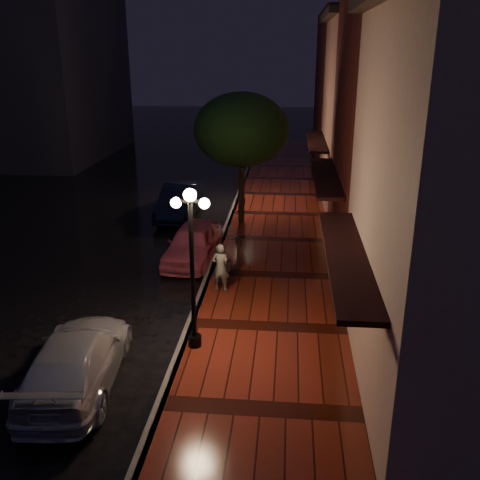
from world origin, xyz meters
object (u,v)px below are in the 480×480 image
at_px(street_tree, 242,132).
at_px(navy_car, 180,201).
at_px(pink_car, 193,243).
at_px(woman_with_umbrella, 220,247).
at_px(streetlamp_near, 192,260).
at_px(streetlamp_far, 242,156).
at_px(parking_meter, 237,251).
at_px(silver_car, 76,360).

height_order(street_tree, navy_car, street_tree).
bearing_deg(street_tree, navy_car, 160.71).
xyz_separation_m(pink_car, woman_with_umbrella, (1.43, -2.87, 0.94)).
xyz_separation_m(navy_car, woman_with_umbrella, (3.06, -8.53, 0.88)).
xyz_separation_m(streetlamp_near, streetlamp_far, (0.00, 14.00, 0.00)).
distance_m(streetlamp_near, street_tree, 11.12).
bearing_deg(streetlamp_near, navy_car, 103.10).
height_order(navy_car, parking_meter, navy_car).
height_order(streetlamp_near, street_tree, street_tree).
bearing_deg(parking_meter, streetlamp_far, 95.31).
xyz_separation_m(pink_car, parking_meter, (1.82, -1.31, 0.22)).
bearing_deg(woman_with_umbrella, navy_car, -63.69).
distance_m(pink_car, navy_car, 5.89).
relative_size(streetlamp_near, street_tree, 0.74).
bearing_deg(parking_meter, silver_car, -113.46).
bearing_deg(silver_car, streetlamp_far, -104.90).
bearing_deg(street_tree, streetlamp_near, -91.35).
height_order(streetlamp_near, streetlamp_far, same).
bearing_deg(streetlamp_far, street_tree, -85.09).
height_order(streetlamp_near, woman_with_umbrella, streetlamp_near).
xyz_separation_m(streetlamp_near, street_tree, (0.26, 10.99, 1.64)).
xyz_separation_m(streetlamp_near, silver_car, (-2.51, -1.80, -1.91)).
bearing_deg(navy_car, pink_car, -73.66).
distance_m(woman_with_umbrella, parking_meter, 1.76).
height_order(pink_car, silver_car, pink_car).
bearing_deg(navy_car, silver_car, -88.53).
relative_size(silver_car, parking_meter, 3.68).
bearing_deg(street_tree, streetlamp_far, 94.91).
height_order(streetlamp_far, silver_car, streetlamp_far).
distance_m(navy_car, silver_car, 13.87).
relative_size(street_tree, pink_car, 1.39).
distance_m(street_tree, navy_car, 4.76).
relative_size(silver_car, woman_with_umbrella, 2.10).
xyz_separation_m(streetlamp_near, parking_meter, (0.65, 5.09, -1.66)).
bearing_deg(silver_car, woman_with_umbrella, -123.24).
relative_size(streetlamp_far, navy_car, 0.93).
height_order(streetlamp_far, street_tree, street_tree).
bearing_deg(navy_car, parking_meter, -63.40).
height_order(streetlamp_near, navy_car, streetlamp_near).
bearing_deg(parking_meter, pink_car, 145.34).
relative_size(streetlamp_near, woman_with_umbrella, 1.90).
distance_m(streetlamp_near, parking_meter, 5.40).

